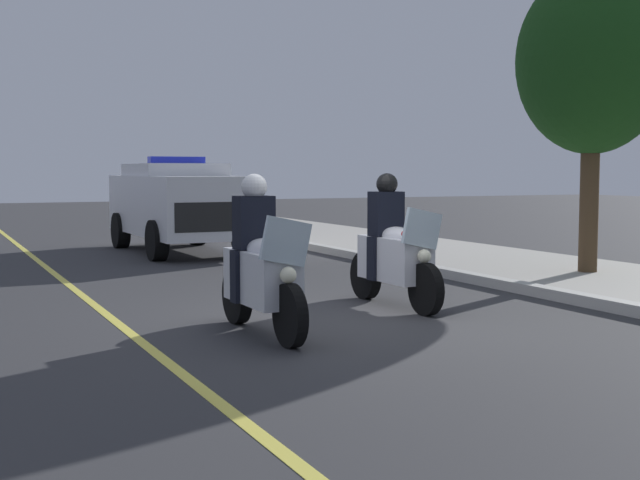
# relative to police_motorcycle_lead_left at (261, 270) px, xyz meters

# --- Properties ---
(ground_plane) EXTENTS (80.00, 80.00, 0.00)m
(ground_plane) POSITION_rel_police_motorcycle_lead_left_xyz_m (-0.19, 1.17, -0.70)
(ground_plane) COLOR #333335
(curb_strip) EXTENTS (48.00, 0.24, 0.15)m
(curb_strip) POSITION_rel_police_motorcycle_lead_left_xyz_m (-0.19, 4.52, -0.62)
(curb_strip) COLOR #B7B5AD
(curb_strip) RESTS_ON ground
(lane_stripe_center) EXTENTS (48.00, 0.12, 0.01)m
(lane_stripe_center) POSITION_rel_police_motorcycle_lead_left_xyz_m (-0.19, -1.26, -0.70)
(lane_stripe_center) COLOR #E0D14C
(lane_stripe_center) RESTS_ON ground
(police_motorcycle_lead_left) EXTENTS (2.14, 0.57, 1.72)m
(police_motorcycle_lead_left) POSITION_rel_police_motorcycle_lead_left_xyz_m (0.00, 0.00, 0.00)
(police_motorcycle_lead_left) COLOR black
(police_motorcycle_lead_left) RESTS_ON ground
(police_motorcycle_lead_right) EXTENTS (2.14, 0.57, 1.72)m
(police_motorcycle_lead_right) POSITION_rel_police_motorcycle_lead_left_xyz_m (-1.03, 2.22, 0.00)
(police_motorcycle_lead_right) COLOR black
(police_motorcycle_lead_right) RESTS_ON ground
(police_suv) EXTENTS (4.94, 2.15, 2.05)m
(police_suv) POSITION_rel_police_motorcycle_lead_left_xyz_m (-9.38, 1.71, 0.37)
(police_suv) COLOR silver
(police_suv) RESTS_ON ground
(tree_mid_block) EXTENTS (2.44, 2.44, 4.93)m
(tree_mid_block) POSITION_rel_police_motorcycle_lead_left_xyz_m (-2.27, 6.60, 2.80)
(tree_mid_block) COLOR #4C3823
(tree_mid_block) RESTS_ON sidewalk_strip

